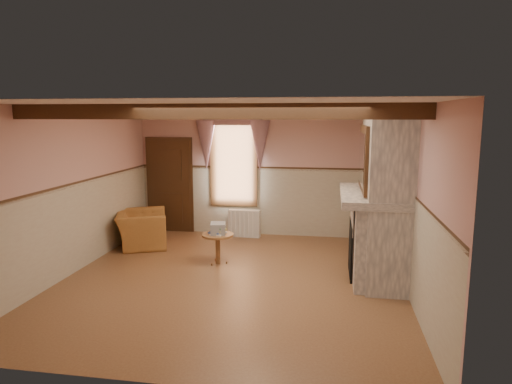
% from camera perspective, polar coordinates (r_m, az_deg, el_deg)
% --- Properties ---
extents(floor, '(5.50, 6.00, 0.01)m').
position_cam_1_polar(floor, '(7.60, -3.04, -10.89)').
color(floor, brown).
rests_on(floor, ground).
extents(ceiling, '(5.50, 6.00, 0.01)m').
position_cam_1_polar(ceiling, '(7.13, -3.24, 10.72)').
color(ceiling, silver).
rests_on(ceiling, wall_back).
extents(wall_back, '(5.50, 0.02, 2.80)m').
position_cam_1_polar(wall_back, '(10.15, 0.56, 2.43)').
color(wall_back, tan).
rests_on(wall_back, floor).
extents(wall_front, '(5.50, 0.02, 2.80)m').
position_cam_1_polar(wall_front, '(4.43, -11.69, -7.00)').
color(wall_front, tan).
rests_on(wall_front, floor).
extents(wall_left, '(0.02, 6.00, 2.80)m').
position_cam_1_polar(wall_left, '(8.28, -22.05, 0.13)').
color(wall_left, tan).
rests_on(wall_left, floor).
extents(wall_right, '(0.02, 6.00, 2.80)m').
position_cam_1_polar(wall_right, '(7.16, 18.87, -1.03)').
color(wall_right, tan).
rests_on(wall_right, floor).
extents(wainscot, '(5.50, 6.00, 1.50)m').
position_cam_1_polar(wainscot, '(7.37, -3.09, -5.42)').
color(wainscot, '#BEB499').
rests_on(wainscot, floor).
extents(chair_rail, '(5.50, 6.00, 0.08)m').
position_cam_1_polar(chair_rail, '(7.22, -3.14, 0.35)').
color(chair_rail, black).
rests_on(chair_rail, wainscot).
extents(firebox, '(0.20, 0.95, 0.90)m').
position_cam_1_polar(firebox, '(7.88, 12.38, -6.92)').
color(firebox, black).
rests_on(firebox, floor).
extents(armchair, '(1.31, 1.38, 0.72)m').
position_cam_1_polar(armchair, '(9.66, -14.10, -4.51)').
color(armchair, '#9E662D').
rests_on(armchair, floor).
extents(side_table, '(0.73, 0.73, 0.55)m').
position_cam_1_polar(side_table, '(8.34, -4.80, -7.07)').
color(side_table, brown).
rests_on(side_table, floor).
extents(book_stack, '(0.32, 0.37, 0.20)m').
position_cam_1_polar(book_stack, '(8.24, -4.77, -4.57)').
color(book_stack, '#B7AD8C').
rests_on(book_stack, side_table).
extents(radiator, '(0.71, 0.21, 0.60)m').
position_cam_1_polar(radiator, '(10.11, -1.45, -3.94)').
color(radiator, silver).
rests_on(radiator, floor).
extents(bowl, '(0.31, 0.31, 0.08)m').
position_cam_1_polar(bowl, '(7.79, 14.40, 0.42)').
color(bowl, brown).
rests_on(bowl, mantel).
extents(mantel_clock, '(0.14, 0.24, 0.20)m').
position_cam_1_polar(mantel_clock, '(8.20, 14.17, 1.31)').
color(mantel_clock, black).
rests_on(mantel_clock, mantel).
extents(oil_lamp, '(0.11, 0.11, 0.28)m').
position_cam_1_polar(oil_lamp, '(7.95, 14.32, 1.34)').
color(oil_lamp, gold).
rests_on(oil_lamp, mantel).
extents(candle_red, '(0.06, 0.06, 0.16)m').
position_cam_1_polar(candle_red, '(6.88, 15.04, -0.42)').
color(candle_red, maroon).
rests_on(candle_red, mantel).
extents(jar_yellow, '(0.06, 0.06, 0.12)m').
position_cam_1_polar(jar_yellow, '(7.12, 14.85, -0.25)').
color(jar_yellow, gold).
rests_on(jar_yellow, mantel).
extents(fireplace, '(0.85, 2.00, 2.80)m').
position_cam_1_polar(fireplace, '(7.70, 15.78, -0.17)').
color(fireplace, gray).
rests_on(fireplace, floor).
extents(mantel, '(1.05, 2.05, 0.12)m').
position_cam_1_polar(mantel, '(7.69, 14.44, -0.43)').
color(mantel, gray).
rests_on(mantel, fireplace).
extents(overmantel_mirror, '(0.06, 1.44, 1.04)m').
position_cam_1_polar(overmantel_mirror, '(7.60, 13.23, 4.14)').
color(overmantel_mirror, silver).
rests_on(overmantel_mirror, fireplace).
extents(door, '(1.10, 0.10, 2.10)m').
position_cam_1_polar(door, '(10.67, -10.70, 0.71)').
color(door, black).
rests_on(door, floor).
extents(window, '(1.06, 0.08, 2.02)m').
position_cam_1_polar(window, '(10.21, -2.80, 3.87)').
color(window, white).
rests_on(window, wall_back).
extents(window_drapes, '(1.30, 0.14, 1.40)m').
position_cam_1_polar(window_drapes, '(10.08, -2.94, 7.21)').
color(window_drapes, gray).
rests_on(window_drapes, wall_back).
extents(ceiling_beam_front, '(5.50, 0.18, 0.20)m').
position_cam_1_polar(ceiling_beam_front, '(5.96, -5.80, 9.98)').
color(ceiling_beam_front, black).
rests_on(ceiling_beam_front, ceiling).
extents(ceiling_beam_back, '(5.50, 0.18, 0.20)m').
position_cam_1_polar(ceiling_beam_back, '(8.30, -1.38, 9.86)').
color(ceiling_beam_back, black).
rests_on(ceiling_beam_back, ceiling).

